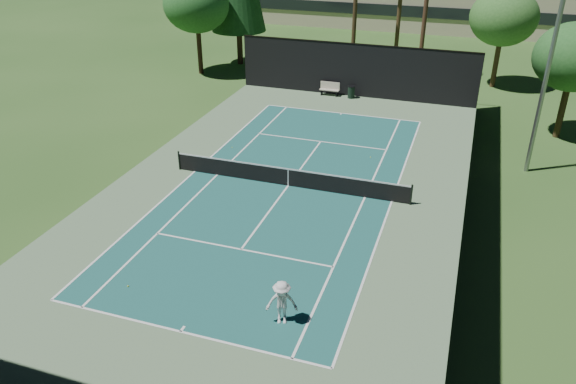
% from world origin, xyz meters
% --- Properties ---
extents(ground, '(160.00, 160.00, 0.00)m').
position_xyz_m(ground, '(0.00, 0.00, 0.00)').
color(ground, '#2E541F').
rests_on(ground, ground).
extents(apron_slab, '(18.00, 32.00, 0.01)m').
position_xyz_m(apron_slab, '(0.00, 0.00, 0.01)').
color(apron_slab, '#5C7C57').
rests_on(apron_slab, ground).
extents(court_surface, '(10.97, 23.77, 0.01)m').
position_xyz_m(court_surface, '(0.00, 0.00, 0.01)').
color(court_surface, '#1B5853').
rests_on(court_surface, ground).
extents(court_lines, '(11.07, 23.87, 0.01)m').
position_xyz_m(court_lines, '(0.00, 0.00, 0.02)').
color(court_lines, white).
rests_on(court_lines, ground).
extents(tennis_net, '(12.90, 0.10, 1.10)m').
position_xyz_m(tennis_net, '(0.00, 0.00, 0.56)').
color(tennis_net, black).
rests_on(tennis_net, ground).
extents(fence, '(18.04, 32.05, 4.03)m').
position_xyz_m(fence, '(0.00, 0.06, 2.01)').
color(fence, black).
rests_on(fence, ground).
extents(player, '(1.28, 0.96, 1.76)m').
position_xyz_m(player, '(3.21, -10.26, 0.88)').
color(player, silver).
rests_on(player, ground).
extents(tennis_ball_a, '(0.07, 0.07, 0.07)m').
position_xyz_m(tennis_ball_a, '(-3.18, -10.23, 0.04)').
color(tennis_ball_a, '#BDCF2F').
rests_on(tennis_ball_a, ground).
extents(tennis_ball_b, '(0.06, 0.06, 0.06)m').
position_xyz_m(tennis_ball_b, '(-0.23, 1.04, 0.03)').
color(tennis_ball_b, '#BBDC32').
rests_on(tennis_ball_b, ground).
extents(tennis_ball_c, '(0.07, 0.07, 0.07)m').
position_xyz_m(tennis_ball_c, '(3.43, 4.99, 0.03)').
color(tennis_ball_c, '#C3DF32').
rests_on(tennis_ball_c, ground).
extents(tennis_ball_d, '(0.06, 0.06, 0.06)m').
position_xyz_m(tennis_ball_d, '(-4.86, 3.75, 0.03)').
color(tennis_ball_d, '#C8E233').
rests_on(tennis_ball_d, ground).
extents(park_bench, '(1.50, 0.45, 1.02)m').
position_xyz_m(park_bench, '(-1.87, 15.62, 0.55)').
color(park_bench, '#BEB89D').
rests_on(park_bench, ground).
extents(trash_bin, '(0.56, 0.56, 0.95)m').
position_xyz_m(trash_bin, '(-0.14, 15.47, 0.48)').
color(trash_bin, black).
rests_on(trash_bin, ground).
extents(decid_tree_a, '(5.12, 5.12, 7.62)m').
position_xyz_m(decid_tree_a, '(10.00, 22.00, 5.42)').
color(decid_tree_a, '#4E3621').
rests_on(decid_tree_a, ground).
extents(decid_tree_b, '(4.80, 4.80, 7.14)m').
position_xyz_m(decid_tree_b, '(14.00, 12.00, 5.08)').
color(decid_tree_b, '#44331D').
rests_on(decid_tree_b, ground).
extents(decid_tree_c, '(5.44, 5.44, 8.09)m').
position_xyz_m(decid_tree_c, '(-14.00, 18.00, 5.76)').
color(decid_tree_c, '#3F261B').
rests_on(decid_tree_c, ground).
extents(light_pole, '(0.90, 0.25, 12.22)m').
position_xyz_m(light_pole, '(12.00, 6.00, 6.46)').
color(light_pole, gray).
rests_on(light_pole, ground).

